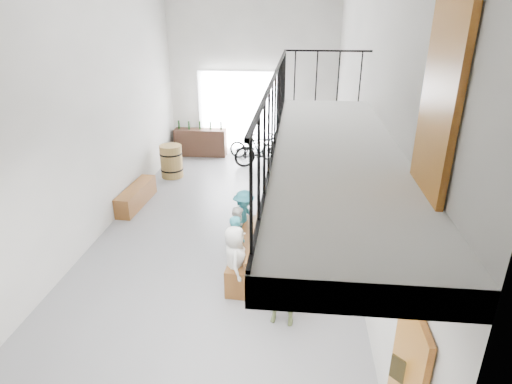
# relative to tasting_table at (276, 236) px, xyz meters

# --- Properties ---
(floor) EXTENTS (12.00, 12.00, 0.00)m
(floor) POSITION_rel_tasting_table_xyz_m (-1.21, 1.13, -0.71)
(floor) COLOR slate
(floor) RESTS_ON ground
(room_walls) EXTENTS (12.00, 12.00, 12.00)m
(room_walls) POSITION_rel_tasting_table_xyz_m (-1.21, 1.13, 2.85)
(room_walls) COLOR white
(room_walls) RESTS_ON ground
(gateway_portal) EXTENTS (2.80, 0.08, 2.80)m
(gateway_portal) POSITION_rel_tasting_table_xyz_m (-1.61, 7.07, 0.69)
(gateway_portal) COLOR white
(gateway_portal) RESTS_ON ground
(right_wall_decor) EXTENTS (0.07, 8.28, 5.07)m
(right_wall_decor) POSITION_rel_tasting_table_xyz_m (1.49, -0.74, 1.04)
(right_wall_decor) COLOR #A86116
(right_wall_decor) RESTS_ON ground
(balcony) EXTENTS (1.52, 5.62, 4.00)m
(balcony) POSITION_rel_tasting_table_xyz_m (0.76, -2.00, 2.26)
(balcony) COLOR white
(balcony) RESTS_ON ground
(tasting_table) EXTENTS (0.93, 2.25, 0.79)m
(tasting_table) POSITION_rel_tasting_table_xyz_m (0.00, 0.00, 0.00)
(tasting_table) COLOR brown
(tasting_table) RESTS_ON ground
(bench_inner) EXTENTS (0.49, 2.30, 0.53)m
(bench_inner) POSITION_rel_tasting_table_xyz_m (-0.58, 0.09, -0.44)
(bench_inner) COLOR brown
(bench_inner) RESTS_ON ground
(bench_wall) EXTENTS (0.36, 1.95, 0.45)m
(bench_wall) POSITION_rel_tasting_table_xyz_m (0.61, -0.09, -0.48)
(bench_wall) COLOR brown
(bench_wall) RESTS_ON ground
(tableware) EXTENTS (0.40, 1.22, 0.35)m
(tableware) POSITION_rel_tasting_table_xyz_m (0.01, -0.02, 0.23)
(tableware) COLOR black
(tableware) RESTS_ON tasting_table
(side_bench) EXTENTS (0.48, 1.80, 0.50)m
(side_bench) POSITION_rel_tasting_table_xyz_m (-3.71, 2.59, -0.46)
(side_bench) COLOR brown
(side_bench) RESTS_ON ground
(oak_barrel) EXTENTS (0.66, 0.66, 0.97)m
(oak_barrel) POSITION_rel_tasting_table_xyz_m (-3.38, 4.67, -0.22)
(oak_barrel) COLOR olive
(oak_barrel) RESTS_ON ground
(serving_counter) EXTENTS (1.74, 0.50, 0.92)m
(serving_counter) POSITION_rel_tasting_table_xyz_m (-2.96, 6.78, -0.25)
(serving_counter) COLOR #351E12
(serving_counter) RESTS_ON ground
(counter_bottles) EXTENTS (1.50, 0.15, 0.28)m
(counter_bottles) POSITION_rel_tasting_table_xyz_m (-2.96, 6.78, 0.35)
(counter_bottles) COLOR black
(counter_bottles) RESTS_ON serving_counter
(guest_left_a) EXTENTS (0.49, 0.68, 1.28)m
(guest_left_a) POSITION_rel_tasting_table_xyz_m (-0.67, -0.79, -0.07)
(guest_left_a) COLOR silver
(guest_left_a) RESTS_ON ground
(guest_left_b) EXTENTS (0.34, 0.47, 1.18)m
(guest_left_b) POSITION_rel_tasting_table_xyz_m (-0.72, -0.17, -0.12)
(guest_left_b) COLOR teal
(guest_left_b) RESTS_ON ground
(guest_left_c) EXTENTS (0.44, 0.54, 1.06)m
(guest_left_c) POSITION_rel_tasting_table_xyz_m (-0.78, 0.47, -0.18)
(guest_left_c) COLOR silver
(guest_left_c) RESTS_ON ground
(guest_left_d) EXTENTS (0.75, 0.92, 1.24)m
(guest_left_d) POSITION_rel_tasting_table_xyz_m (-0.72, 0.88, -0.09)
(guest_left_d) COLOR teal
(guest_left_d) RESTS_ON ground
(guest_right_a) EXTENTS (0.49, 0.76, 1.20)m
(guest_right_a) POSITION_rel_tasting_table_xyz_m (0.59, -0.56, -0.10)
(guest_right_a) COLOR #B4221E
(guest_right_a) RESTS_ON ground
(guest_right_b) EXTENTS (0.53, 1.19, 1.24)m
(guest_right_b) POSITION_rel_tasting_table_xyz_m (0.57, 0.17, -0.08)
(guest_right_b) COLOR black
(guest_right_b) RESTS_ON ground
(guest_right_c) EXTENTS (0.43, 0.59, 1.11)m
(guest_right_c) POSITION_rel_tasting_table_xyz_m (0.57, 0.69, -0.15)
(guest_right_c) COLOR silver
(guest_right_c) RESTS_ON ground
(host_standing) EXTENTS (0.59, 0.43, 1.52)m
(host_standing) POSITION_rel_tasting_table_xyz_m (0.20, -1.51, 0.06)
(host_standing) COLOR #4C5731
(host_standing) RESTS_ON ground
(potted_plant) EXTENTS (0.37, 0.33, 0.37)m
(potted_plant) POSITION_rel_tasting_table_xyz_m (1.24, 2.10, -0.52)
(potted_plant) COLOR #154919
(potted_plant) RESTS_ON ground
(bicycle_near) EXTENTS (1.78, 0.93, 0.89)m
(bicycle_near) POSITION_rel_tasting_table_xyz_m (-1.11, 6.52, -0.26)
(bicycle_near) COLOR black
(bicycle_near) RESTS_ON ground
(bicycle_far) EXTENTS (1.82, 1.15, 1.06)m
(bicycle_far) POSITION_rel_tasting_table_xyz_m (-0.81, 5.93, -0.17)
(bicycle_far) COLOR black
(bicycle_far) RESTS_ON ground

